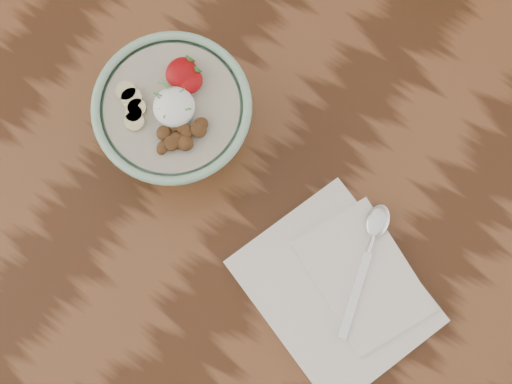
% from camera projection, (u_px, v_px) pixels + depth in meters
% --- Properties ---
extents(table, '(1.60, 0.90, 0.75)m').
position_uv_depth(table, '(178.00, 122.00, 1.08)').
color(table, '#371C0D').
rests_on(table, ground).
extents(breakfast_bowl, '(0.20, 0.20, 0.13)m').
position_uv_depth(breakfast_bowl, '(175.00, 117.00, 0.91)').
color(breakfast_bowl, '#86B496').
rests_on(breakfast_bowl, table).
extents(napkin, '(0.28, 0.26, 0.01)m').
position_uv_depth(napkin, '(341.00, 288.00, 0.93)').
color(napkin, white).
rests_on(napkin, table).
extents(spoon, '(0.07, 0.18, 0.01)m').
position_uv_depth(spoon, '(372.00, 239.00, 0.93)').
color(spoon, silver).
rests_on(spoon, napkin).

